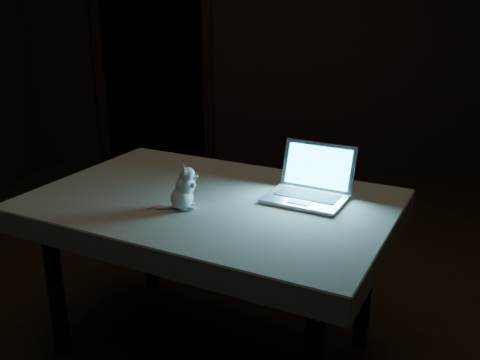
# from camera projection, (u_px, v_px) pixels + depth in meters

# --- Properties ---
(floor) EXTENTS (5.00, 5.00, 0.00)m
(floor) POSITION_uv_depth(u_px,v_px,m) (254.00, 330.00, 2.63)
(floor) COLOR black
(floor) RESTS_ON ground
(back_wall) EXTENTS (4.50, 0.04, 2.60)m
(back_wall) POSITION_uv_depth(u_px,v_px,m) (278.00, 27.00, 4.55)
(back_wall) COLOR black
(back_wall) RESTS_ON ground
(doorway) EXTENTS (1.06, 0.36, 2.13)m
(doorway) POSITION_uv_depth(u_px,v_px,m) (153.00, 54.00, 4.73)
(doorway) COLOR black
(doorway) RESTS_ON back_wall
(table) EXTENTS (1.62, 1.33, 0.74)m
(table) POSITION_uv_depth(u_px,v_px,m) (213.00, 278.00, 2.37)
(table) COLOR black
(table) RESTS_ON floor
(tablecloth) EXTENTS (1.71, 1.38, 0.10)m
(tablecloth) POSITION_uv_depth(u_px,v_px,m) (228.00, 213.00, 2.21)
(tablecloth) COLOR #B8AE95
(tablecloth) RESTS_ON table
(laptop) EXTENTS (0.40, 0.38, 0.22)m
(laptop) POSITION_uv_depth(u_px,v_px,m) (306.00, 176.00, 2.18)
(laptop) COLOR #AFAEB4
(laptop) RESTS_ON tablecloth
(plush_mouse) EXTENTS (0.15, 0.15, 0.18)m
(plush_mouse) POSITION_uv_depth(u_px,v_px,m) (182.00, 187.00, 2.11)
(plush_mouse) COLOR white
(plush_mouse) RESTS_ON tablecloth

